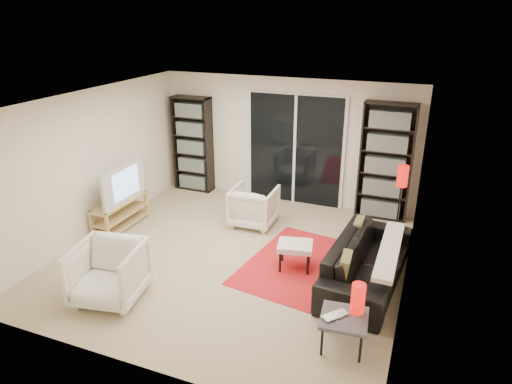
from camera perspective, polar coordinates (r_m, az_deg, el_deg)
floor at (r=7.11m, az=-2.79°, el=-8.06°), size 5.00×5.00×0.00m
wall_back at (r=8.82m, az=3.76°, el=6.38°), size 5.00×0.02×2.40m
wall_front at (r=4.67m, az=-15.88°, el=-9.23°), size 5.00×0.02×2.40m
wall_left at (r=7.92m, az=-19.72°, el=3.31°), size 0.02×5.00×2.40m
wall_right at (r=6.07m, az=19.06°, el=-2.12°), size 0.02×5.00×2.40m
ceiling at (r=6.27m, az=-3.19°, el=11.30°), size 5.00×5.00×0.02m
sliding_door at (r=8.77m, az=4.91°, el=5.24°), size 1.92×0.08×2.16m
bookshelf_left at (r=9.49m, az=-7.92°, el=5.93°), size 0.80×0.30×1.95m
bookshelf_right at (r=8.35m, az=15.89°, el=3.60°), size 0.90×0.30×2.10m
tv_stand at (r=8.25m, az=-16.61°, el=-2.55°), size 0.37×1.17×0.50m
tv at (r=8.04m, az=-16.91°, el=1.01°), size 0.16×1.09×0.63m
rug at (r=6.92m, az=5.81°, el=-9.04°), size 1.80×2.25×0.01m
sofa at (r=6.54m, az=13.77°, el=-8.42°), size 1.03×2.25×0.64m
armchair_back at (r=7.99m, az=-0.26°, el=-1.75°), size 0.76×0.78×0.70m
armchair_front at (r=6.27m, az=-17.96°, el=-9.57°), size 0.98×0.99×0.78m
ottoman at (r=6.68m, az=4.91°, el=-6.89°), size 0.57×0.50×0.40m
side_table at (r=5.32m, az=10.94°, el=-15.42°), size 0.56×0.56×0.40m
laptop at (r=5.25m, az=10.15°, el=-15.20°), size 0.35×0.36×0.02m
table_lamp at (r=5.29m, az=12.64°, el=-12.84°), size 0.16×0.16×0.36m
floor_lamp at (r=7.62m, az=17.74°, el=0.91°), size 0.19×0.19×1.27m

